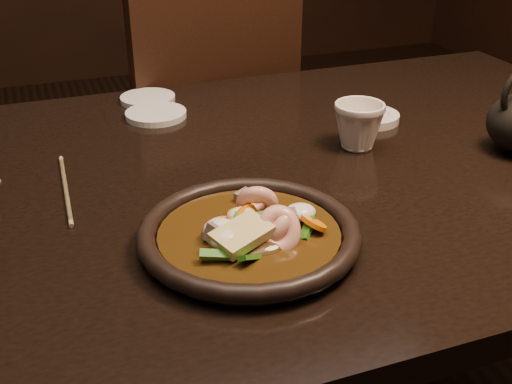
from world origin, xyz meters
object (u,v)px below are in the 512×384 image
object	(u,v)px
chair	(198,153)
tea_cup	(359,124)
plate	(249,235)
table	(236,216)

from	to	relation	value
chair	tea_cup	world-z (taller)	chair
chair	plate	bearing A→B (deg)	66.10
table	tea_cup	xyz separation A→B (m)	(0.22, 0.02, 0.12)
chair	table	bearing A→B (deg)	67.14
chair	tea_cup	xyz separation A→B (m)	(0.12, -0.59, 0.28)
plate	tea_cup	distance (m)	0.35
chair	plate	distance (m)	0.86
chair	tea_cup	bearing A→B (deg)	88.29
table	tea_cup	size ratio (longest dim) A/B	19.09
table	chair	bearing A→B (deg)	80.33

